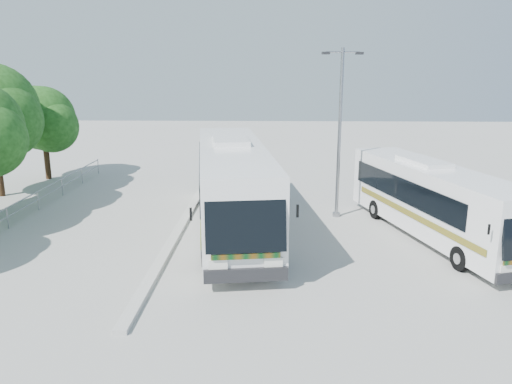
{
  "coord_description": "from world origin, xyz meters",
  "views": [
    {
      "loc": [
        1.74,
        -17.96,
        7.0
      ],
      "look_at": [
        1.11,
        2.87,
        1.81
      ],
      "focal_mm": 35.0,
      "sensor_mm": 36.0,
      "label": 1
    }
  ],
  "objects_px": {
    "tree_far_e": "(44,119)",
    "coach_adjacent": "(433,199)",
    "coach_main": "(232,184)",
    "lamppost": "(340,127)"
  },
  "relations": [
    {
      "from": "coach_main",
      "to": "coach_adjacent",
      "type": "height_order",
      "value": "coach_main"
    },
    {
      "from": "lamppost",
      "to": "tree_far_e",
      "type": "bearing_deg",
      "value": 144.7
    },
    {
      "from": "coach_main",
      "to": "coach_adjacent",
      "type": "bearing_deg",
      "value": -14.15
    },
    {
      "from": "tree_far_e",
      "to": "coach_adjacent",
      "type": "bearing_deg",
      "value": -27.25
    },
    {
      "from": "coach_adjacent",
      "to": "lamppost",
      "type": "bearing_deg",
      "value": 125.49
    },
    {
      "from": "tree_far_e",
      "to": "coach_adjacent",
      "type": "xyz_separation_m",
      "value": [
        21.17,
        -10.9,
        -2.23
      ]
    },
    {
      "from": "coach_adjacent",
      "to": "tree_far_e",
      "type": "bearing_deg",
      "value": 137.37
    },
    {
      "from": "tree_far_e",
      "to": "coach_adjacent",
      "type": "distance_m",
      "value": 23.91
    },
    {
      "from": "coach_main",
      "to": "lamppost",
      "type": "bearing_deg",
      "value": 14.51
    },
    {
      "from": "coach_main",
      "to": "lamppost",
      "type": "xyz_separation_m",
      "value": [
        4.87,
        2.01,
        2.3
      ]
    }
  ]
}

